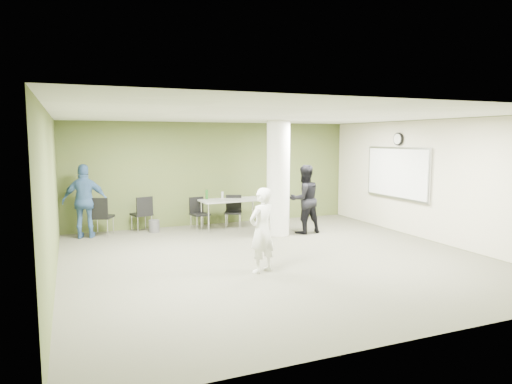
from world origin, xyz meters
name	(u,v)px	position (x,y,z in m)	size (l,w,h in m)	color
floor	(275,258)	(0.00, 0.00, 0.00)	(8.00, 8.00, 0.00)	#565543
ceiling	(276,116)	(0.00, 0.00, 2.80)	(8.00, 8.00, 0.00)	white
wall_back	(215,174)	(0.00, 4.00, 1.40)	(8.00, 0.02, 2.80)	#535C2B
wall_left	(51,198)	(-4.00, 0.00, 1.40)	(0.02, 8.00, 2.80)	#535C2B
wall_right_cream	(434,181)	(4.00, 0.00, 1.40)	(0.02, 8.00, 2.80)	beige
column	(278,178)	(1.00, 2.00, 1.40)	(0.56, 0.56, 2.80)	silver
whiteboard	(397,173)	(3.92, 1.20, 1.50)	(0.05, 2.30, 1.30)	silver
wall_clock	(398,139)	(3.92, 1.20, 2.35)	(0.06, 0.32, 0.32)	black
folding_table	(231,201)	(0.17, 3.15, 0.73)	(1.68, 0.80, 1.03)	#9B9B95
wastebasket	(154,226)	(-1.78, 3.45, 0.16)	(0.27, 0.27, 0.31)	#4C4C4C
chair_back_left	(101,214)	(-3.06, 3.39, 0.56)	(0.63, 0.63, 0.96)	black
chair_back_right	(143,211)	(-2.04, 3.57, 0.53)	(0.56, 0.56, 0.91)	black
chair_table_left	(198,211)	(-0.65, 3.35, 0.49)	(0.50, 0.50, 0.84)	black
chair_table_right	(233,209)	(0.27, 3.24, 0.50)	(0.57, 0.57, 0.87)	black
woman_white	(262,230)	(-0.62, -0.79, 0.76)	(0.55, 0.36, 1.51)	white
man_black	(304,199)	(1.68, 1.91, 0.86)	(0.83, 0.65, 1.71)	black
man_blue	(85,201)	(-3.40, 3.40, 0.88)	(1.03, 0.43, 1.76)	#395E8F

